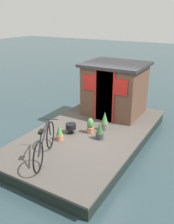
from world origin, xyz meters
TOP-DOWN VIEW (x-y plane):
  - ground_plane at (0.00, 0.00)m, footprint 60.00×60.00m
  - houseboat_deck at (0.00, 0.00)m, footprint 5.73×3.16m
  - houseboat_cabin at (1.75, 0.00)m, footprint 1.84×2.10m
  - bicycle at (-1.90, 0.21)m, footprint 1.69×0.81m
  - potted_plant_succulent at (-0.10, -0.06)m, footprint 0.22×0.22m
  - potted_plant_mint at (-0.95, 0.47)m, footprint 0.21×0.21m
  - potted_plant_rosemary at (-0.31, -0.49)m, footprint 0.23×0.23m
  - potted_plant_ivy at (0.29, -0.35)m, footprint 0.22×0.22m
  - charcoal_grill at (-0.42, 0.44)m, footprint 0.32×0.32m

SIDE VIEW (x-z plane):
  - ground_plane at x=0.00m, z-range 0.00..0.00m
  - houseboat_deck at x=0.00m, z-range 0.00..0.41m
  - charcoal_grill at x=-0.42m, z-range 0.47..0.77m
  - potted_plant_succulent at x=-0.10m, z-range 0.39..0.87m
  - potted_plant_mint at x=-0.95m, z-range 0.40..0.87m
  - potted_plant_rosemary at x=-0.31m, z-range 0.40..0.91m
  - potted_plant_ivy at x=0.29m, z-range 0.40..1.00m
  - bicycle at x=-1.90m, z-range 0.38..1.26m
  - houseboat_cabin at x=1.75m, z-range 0.42..2.25m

